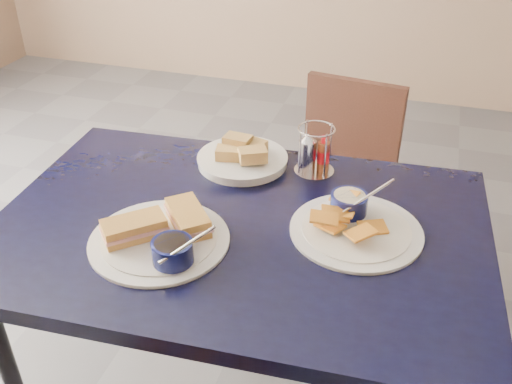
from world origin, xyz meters
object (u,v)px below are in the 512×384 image
(sandwich_plate, at_px, (162,234))
(bread_basket, at_px, (243,157))
(dining_table, at_px, (240,246))
(plantain_plate, at_px, (353,221))
(chair_far, at_px, (340,171))
(condiment_caddy, at_px, (313,153))

(sandwich_plate, xyz_separation_m, bread_basket, (0.06, 0.40, -0.00))
(dining_table, xyz_separation_m, plantain_plate, (0.26, 0.07, 0.09))
(chair_far, height_order, condiment_caddy, condiment_caddy)
(dining_table, bearing_deg, sandwich_plate, -138.93)
(chair_far, relative_size, plantain_plate, 2.52)
(plantain_plate, distance_m, condiment_caddy, 0.28)
(dining_table, bearing_deg, plantain_plate, 13.95)
(bread_basket, bearing_deg, dining_table, -73.26)
(dining_table, xyz_separation_m, bread_basket, (-0.08, 0.28, 0.09))
(sandwich_plate, bearing_deg, dining_table, 41.07)
(chair_far, bearing_deg, bread_basket, -109.51)
(dining_table, distance_m, chair_far, 0.87)
(plantain_plate, bearing_deg, bread_basket, 148.57)
(plantain_plate, bearing_deg, sandwich_plate, -154.97)
(plantain_plate, bearing_deg, chair_far, 100.75)
(dining_table, xyz_separation_m, condiment_caddy, (0.11, 0.29, 0.12))
(sandwich_plate, distance_m, condiment_caddy, 0.49)
(bread_basket, xyz_separation_m, condiment_caddy, (0.20, 0.02, 0.03))
(chair_far, height_order, sandwich_plate, sandwich_plate)
(dining_table, distance_m, plantain_plate, 0.28)
(dining_table, height_order, bread_basket, bread_basket)
(chair_far, bearing_deg, plantain_plate, -79.25)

